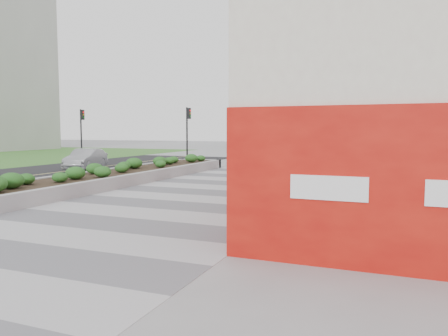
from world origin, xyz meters
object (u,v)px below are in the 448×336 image
(planter, at_px, (124,173))
(car_silver, at_px, (86,159))
(traffic_signal_near, at_px, (188,127))
(skateboarder, at_px, (246,173))
(traffic_signal_far, at_px, (82,127))

(planter, distance_m, car_silver, 7.70)
(planter, bearing_deg, traffic_signal_near, 99.35)
(skateboarder, bearing_deg, car_silver, 154.48)
(planter, bearing_deg, skateboarder, -7.30)
(planter, relative_size, traffic_signal_far, 4.29)
(planter, relative_size, skateboarder, 12.31)
(skateboarder, bearing_deg, planter, 170.28)
(traffic_signal_near, bearing_deg, skateboarder, -53.42)
(traffic_signal_near, bearing_deg, car_silver, -127.01)
(car_silver, bearing_deg, traffic_signal_near, 36.39)
(traffic_signal_near, relative_size, car_silver, 1.03)
(planter, height_order, skateboarder, skateboarder)
(traffic_signal_far, xyz_separation_m, car_silver, (4.77, -5.37, -2.09))
(traffic_signal_near, bearing_deg, planter, -80.65)
(planter, distance_m, skateboarder, 6.76)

